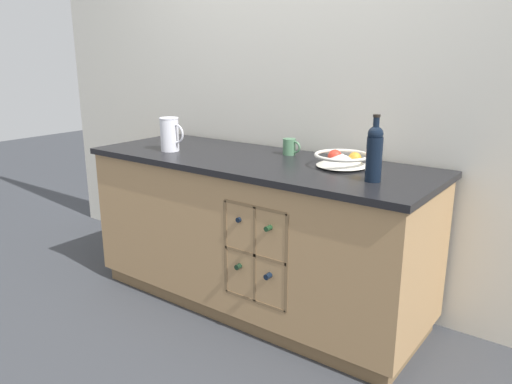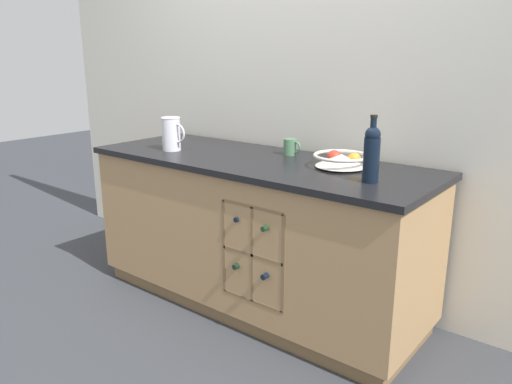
{
  "view_description": "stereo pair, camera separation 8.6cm",
  "coord_description": "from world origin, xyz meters",
  "views": [
    {
      "loc": [
        1.66,
        -2.24,
        1.48
      ],
      "look_at": [
        0.0,
        0.0,
        0.7
      ],
      "focal_mm": 35.0,
      "sensor_mm": 36.0,
      "label": 1
    },
    {
      "loc": [
        1.73,
        -2.19,
        1.48
      ],
      "look_at": [
        0.0,
        0.0,
        0.7
      ],
      "focal_mm": 35.0,
      "sensor_mm": 36.0,
      "label": 2
    }
  ],
  "objects": [
    {
      "name": "white_pitcher",
      "position": [
        -0.56,
        -0.13,
        1.01
      ],
      "size": [
        0.18,
        0.12,
        0.2
      ],
      "color": "white",
      "rests_on": "kitchen_island"
    },
    {
      "name": "back_wall",
      "position": [
        0.0,
        0.42,
        1.27
      ],
      "size": [
        4.43,
        0.06,
        2.55
      ],
      "primitive_type": "cube",
      "color": "silver",
      "rests_on": "ground_plane"
    },
    {
      "name": "kitchen_island",
      "position": [
        0.0,
        -0.0,
        0.46
      ],
      "size": [
        2.07,
        0.76,
        0.9
      ],
      "color": "brown",
      "rests_on": "ground_plane"
    },
    {
      "name": "fruit_bowl",
      "position": [
        0.49,
        0.1,
        0.95
      ],
      "size": [
        0.29,
        0.29,
        0.08
      ],
      "color": "silver",
      "rests_on": "kitchen_island"
    },
    {
      "name": "standing_wine_bottle",
      "position": [
        0.75,
        -0.09,
        1.04
      ],
      "size": [
        0.08,
        0.08,
        0.31
      ],
      "color": "black",
      "rests_on": "kitchen_island"
    },
    {
      "name": "ground_plane",
      "position": [
        0.0,
        0.0,
        0.0
      ],
      "size": [
        14.0,
        14.0,
        0.0
      ],
      "primitive_type": "plane",
      "color": "#383A3F"
    },
    {
      "name": "ceramic_mug",
      "position": [
        0.1,
        0.2,
        0.95
      ],
      "size": [
        0.11,
        0.08,
        0.1
      ],
      "color": "#4C7A56",
      "rests_on": "kitchen_island"
    }
  ]
}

